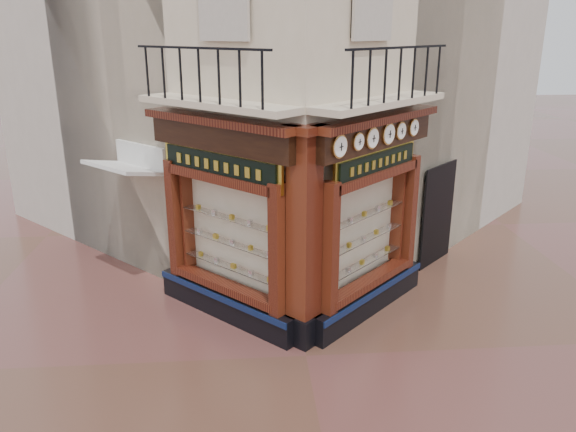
{
  "coord_description": "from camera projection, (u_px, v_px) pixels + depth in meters",
  "views": [
    {
      "loc": [
        -0.98,
        -8.51,
        5.43
      ],
      "look_at": [
        -0.16,
        2.0,
        1.93
      ],
      "focal_mm": 35.0,
      "sensor_mm": 36.0,
      "label": 1
    }
  ],
  "objects": [
    {
      "name": "clock_d",
      "position": [
        388.0,
        134.0,
        10.28
      ],
      "size": [
        0.33,
        0.33,
        0.41
      ],
      "rotation": [
        0.0,
        0.0,
        0.79
      ],
      "color": "#BA873E",
      "rests_on": "ground"
    },
    {
      "name": "neighbour_left",
      "position": [
        190.0,
        28.0,
        16.09
      ],
      "size": [
        11.31,
        11.31,
        11.0
      ],
      "primitive_type": "cube",
      "rotation": [
        0.0,
        0.0,
        0.79
      ],
      "color": "beige",
      "rests_on": "ground"
    },
    {
      "name": "clock_f",
      "position": [
        414.0,
        128.0,
        10.96
      ],
      "size": [
        0.28,
        0.28,
        0.34
      ],
      "rotation": [
        0.0,
        0.0,
        0.79
      ],
      "color": "#BA873E",
      "rests_on": "ground"
    },
    {
      "name": "signboard_right",
      "position": [
        377.0,
        162.0,
        10.4
      ],
      "size": [
        1.93,
        1.93,
        0.52
      ],
      "rotation": [
        0.0,
        0.0,
        0.79
      ],
      "color": "gold",
      "rests_on": "ground"
    },
    {
      "name": "shopfront_right",
      "position": [
        371.0,
        219.0,
        10.8
      ],
      "size": [
        2.86,
        2.86,
        3.98
      ],
      "rotation": [
        0.0,
        0.0,
        0.79
      ],
      "color": "black",
      "rests_on": "ground"
    },
    {
      "name": "ground",
      "position": [
        306.0,
        356.0,
        9.84
      ],
      "size": [
        80.0,
        80.0,
        0.0
      ],
      "primitive_type": "plane",
      "color": "brown",
      "rests_on": "ground"
    },
    {
      "name": "awning",
      "position": [
        134.0,
        281.0,
        12.76
      ],
      "size": [
        1.91,
        1.91,
        0.28
      ],
      "primitive_type": null,
      "rotation": [
        0.2,
        0.0,
        2.36
      ],
      "color": "silver",
      "rests_on": "ground"
    },
    {
      "name": "balcony",
      "position": [
        299.0,
        102.0,
        9.92
      ],
      "size": [
        5.94,
        2.97,
        1.03
      ],
      "color": "beige",
      "rests_on": "ground"
    },
    {
      "name": "shopfront_left",
      "position": [
        224.0,
        222.0,
        10.6
      ],
      "size": [
        2.86,
        2.86,
        3.98
      ],
      "rotation": [
        0.0,
        0.0,
        2.36
      ],
      "color": "black",
      "rests_on": "ground"
    },
    {
      "name": "clock_e",
      "position": [
        401.0,
        131.0,
        10.6
      ],
      "size": [
        0.28,
        0.28,
        0.34
      ],
      "rotation": [
        0.0,
        0.0,
        0.79
      ],
      "color": "#BA873E",
      "rests_on": "ground"
    },
    {
      "name": "main_building",
      "position": [
        282.0,
        6.0,
        13.77
      ],
      "size": [
        11.31,
        11.31,
        12.0
      ],
      "primitive_type": "cube",
      "rotation": [
        0.0,
        0.0,
        0.79
      ],
      "color": "beige",
      "rests_on": "ground"
    },
    {
      "name": "clock_c",
      "position": [
        372.0,
        138.0,
        9.89
      ],
      "size": [
        0.31,
        0.31,
        0.39
      ],
      "rotation": [
        0.0,
        0.0,
        0.79
      ],
      "color": "#BA873E",
      "rests_on": "ground"
    },
    {
      "name": "clock_a",
      "position": [
        340.0,
        147.0,
        9.18
      ],
      "size": [
        0.32,
        0.32,
        0.4
      ],
      "rotation": [
        0.0,
        0.0,
        0.79
      ],
      "color": "#BA873E",
      "rests_on": "ground"
    },
    {
      "name": "signboard_left",
      "position": [
        219.0,
        165.0,
        10.19
      ],
      "size": [
        2.2,
        2.2,
        0.59
      ],
      "rotation": [
        0.0,
        0.0,
        2.36
      ],
      "color": "gold",
      "rests_on": "ground"
    },
    {
      "name": "neighbour_right",
      "position": [
        360.0,
        28.0,
        16.45
      ],
      "size": [
        11.31,
        11.31,
        11.0
      ],
      "primitive_type": "cube",
      "rotation": [
        0.0,
        0.0,
        0.79
      ],
      "color": "beige",
      "rests_on": "ground"
    },
    {
      "name": "clock_b",
      "position": [
        358.0,
        142.0,
        9.57
      ],
      "size": [
        0.26,
        0.26,
        0.32
      ],
      "rotation": [
        0.0,
        0.0,
        0.79
      ],
      "color": "#BA873E",
      "rests_on": "ground"
    },
    {
      "name": "corner_pilaster",
      "position": [
        304.0,
        242.0,
        9.7
      ],
      "size": [
        0.85,
        0.85,
        3.98
      ],
      "rotation": [
        0.0,
        0.0,
        0.79
      ],
      "color": "black",
      "rests_on": "ground"
    }
  ]
}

